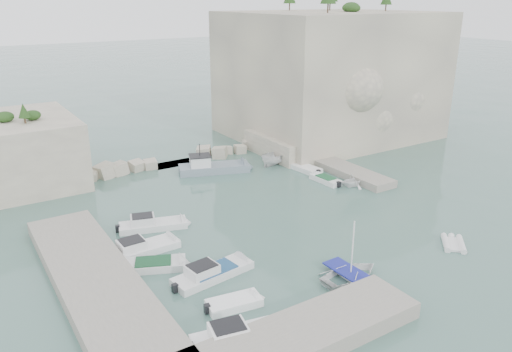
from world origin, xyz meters
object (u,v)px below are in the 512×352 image
motorboat_a (153,228)px  motorboat_c (154,268)px  motorboat_f (243,340)px  tender_east_b (325,182)px  rowboat (350,279)px  tender_east_d (277,164)px  motorboat_d (213,277)px  work_boat (214,172)px  motorboat_e (234,307)px  tender_east_c (302,169)px  inflatable_dinghy (453,246)px  tender_east_a (353,186)px  motorboat_b (143,252)px

motorboat_a → motorboat_c: bearing=-94.4°
motorboat_f → tender_east_b: 27.60m
rowboat → tender_east_b: size_ratio=1.13×
rowboat → tender_east_d: bearing=-24.9°
motorboat_d → work_boat: size_ratio=0.76×
motorboat_e → work_boat: bearing=73.4°
tender_east_b → work_boat: (-8.54, 9.48, 0.00)m
motorboat_c → tender_east_b: (22.45, 7.20, 0.00)m
tender_east_c → tender_east_d: size_ratio=1.11×
inflatable_dinghy → tender_east_d: (-0.14, 24.73, 0.00)m
motorboat_a → tender_east_c: (20.38, 5.50, 0.00)m
motorboat_c → motorboat_d: (3.14, -3.42, 0.00)m
tender_east_a → tender_east_d: 10.69m
motorboat_e → motorboat_b: bearing=111.7°
work_boat → tender_east_d: bearing=7.8°
motorboat_a → motorboat_c: size_ratio=1.22×
motorboat_a → tender_east_c: motorboat_a is taller
motorboat_e → tender_east_a: tender_east_a is taller
motorboat_d → tender_east_d: 26.11m
motorboat_c → motorboat_f: (1.33, -10.58, 0.00)m
tender_east_b → tender_east_d: bearing=3.6°
motorboat_b → motorboat_e: (2.36, -10.17, 0.00)m
tender_east_a → tender_east_c: (-1.21, 7.16, 0.00)m
motorboat_f → motorboat_e: bearing=79.8°
motorboat_b → motorboat_f: (1.12, -13.36, 0.00)m
motorboat_e → tender_east_c: (20.32, 19.29, 0.00)m
motorboat_f → tender_east_c: 31.15m
motorboat_c → work_boat: bearing=74.0°
motorboat_c → work_boat: 21.71m
tender_east_c → work_boat: size_ratio=0.63×
tender_east_c → motorboat_f: bearing=130.0°
motorboat_b → motorboat_f: bearing=-87.2°
motorboat_d → motorboat_f: 7.38m
motorboat_a → inflatable_dinghy: motorboat_a is taller
motorboat_d → tender_east_a: bearing=13.7°
rowboat → tender_east_d: tender_east_d is taller
motorboat_e → tender_east_a: (21.53, 12.13, 0.00)m
motorboat_a → motorboat_e: (0.06, -13.80, 0.00)m
inflatable_dinghy → tender_east_a: (2.43, 14.35, 0.00)m
tender_east_d → motorboat_f: bearing=129.2°
motorboat_e → tender_east_a: 24.71m
motorboat_a → rowboat: size_ratio=1.33×
motorboat_a → tender_east_d: tender_east_d is taller
tender_east_b → tender_east_c: 4.73m
motorboat_b → rowboat: motorboat_b is taller
motorboat_c → tender_east_d: tender_east_d is taller
motorboat_a → motorboat_c: 6.88m
tender_east_a → motorboat_e: bearing=127.7°
work_boat → motorboat_e: bearing=-95.9°
motorboat_f → motorboat_c: bearing=108.3°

